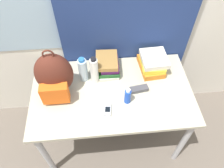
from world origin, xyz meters
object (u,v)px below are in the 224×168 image
at_px(book_stack_center, 152,62).
at_px(sunscreen_bottle, 128,96).
at_px(water_bottle, 83,70).
at_px(backpack, 54,76).
at_px(sunglasses_case, 139,89).
at_px(book_stack_left, 108,65).
at_px(sports_bottle, 94,70).
at_px(cell_phone, 108,110).

bearing_deg(book_stack_center, sunscreen_bottle, -128.11).
bearing_deg(water_bottle, backpack, -153.58).
relative_size(book_stack_center, sunglasses_case, 1.89).
relative_size(book_stack_left, sunglasses_case, 1.64).
xyz_separation_m(book_stack_left, sunscreen_bottle, (0.13, -0.34, -0.00)).
bearing_deg(book_stack_left, sports_bottle, -139.15).
xyz_separation_m(book_stack_left, sports_bottle, (-0.12, -0.10, 0.05)).
distance_m(sunscreen_bottle, cell_phone, 0.19).
bearing_deg(sports_bottle, backpack, -166.14).
height_order(sports_bottle, sunglasses_case, sports_bottle).
distance_m(sports_bottle, cell_phone, 0.34).
xyz_separation_m(book_stack_left, water_bottle, (-0.21, -0.07, 0.04)).
height_order(water_bottle, sunglasses_case, water_bottle).
relative_size(backpack, sunglasses_case, 2.77).
bearing_deg(sunscreen_bottle, cell_phone, -156.51).
bearing_deg(backpack, book_stack_center, 12.02).
xyz_separation_m(water_bottle, sunscreen_bottle, (0.33, -0.27, -0.04)).
bearing_deg(book_stack_left, book_stack_center, -0.44).
height_order(water_bottle, sports_bottle, sports_bottle).
height_order(book_stack_left, cell_phone, book_stack_left).
distance_m(backpack, cell_phone, 0.48).
xyz_separation_m(book_stack_left, cell_phone, (-0.03, -0.41, -0.06)).
height_order(water_bottle, cell_phone, water_bottle).
xyz_separation_m(book_stack_left, sunglasses_case, (0.24, -0.24, -0.05)).
bearing_deg(cell_phone, book_stack_center, 43.70).
bearing_deg(book_stack_left, cell_phone, -94.88).
relative_size(sunscreen_bottle, cell_phone, 1.40).
bearing_deg(sunglasses_case, backpack, 174.33).
bearing_deg(sports_bottle, cell_phone, -75.24).
height_order(book_stack_center, water_bottle, water_bottle).
bearing_deg(book_stack_left, water_bottle, -161.39).
distance_m(book_stack_center, water_bottle, 0.60).
distance_m(book_stack_center, sunscreen_bottle, 0.43).
bearing_deg(cell_phone, sunglasses_case, 31.79).
xyz_separation_m(sports_bottle, cell_phone, (0.08, -0.31, -0.12)).
relative_size(backpack, cell_phone, 3.93).
bearing_deg(cell_phone, sunscreen_bottle, 23.49).
distance_m(backpack, sunglasses_case, 0.68).
xyz_separation_m(book_stack_center, sunscreen_bottle, (-0.26, -0.33, 0.00)).
xyz_separation_m(water_bottle, cell_phone, (0.17, -0.34, -0.10)).
distance_m(book_stack_left, water_bottle, 0.22).
xyz_separation_m(backpack, water_bottle, (0.21, 0.10, -0.07)).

